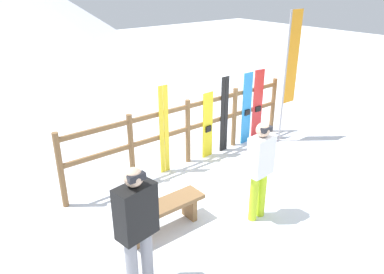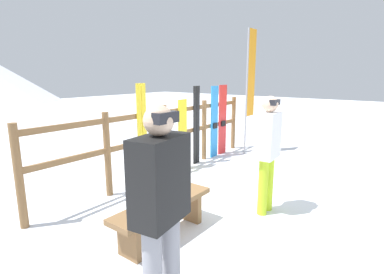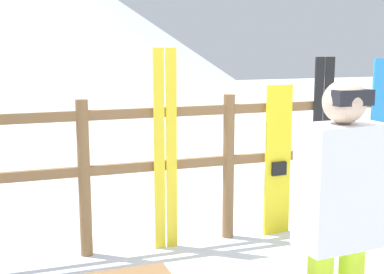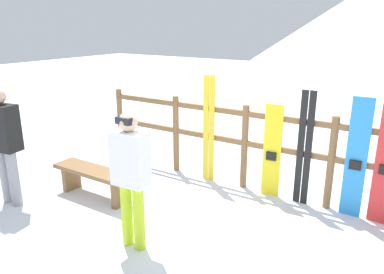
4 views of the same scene
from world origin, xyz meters
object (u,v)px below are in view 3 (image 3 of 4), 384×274
(ski_pair_yellow, at_px, (165,151))
(snowboard_blue, at_px, (381,142))
(snowboard_yellow, at_px, (278,161))
(ski_pair_black, at_px, (322,144))
(person_white, at_px, (339,216))

(ski_pair_yellow, distance_m, snowboard_blue, 2.16)
(snowboard_yellow, distance_m, ski_pair_black, 0.47)
(snowboard_yellow, distance_m, snowboard_blue, 1.11)
(person_white, relative_size, ski_pair_yellow, 0.93)
(ski_pair_yellow, xyz_separation_m, ski_pair_black, (1.50, 0.00, -0.04))
(snowboard_yellow, relative_size, ski_pair_black, 0.85)
(ski_pair_yellow, xyz_separation_m, snowboard_blue, (2.16, -0.00, -0.06))
(person_white, distance_m, snowboard_blue, 2.82)
(snowboard_yellow, xyz_separation_m, snowboard_blue, (1.11, 0.00, 0.11))
(ski_pair_black, bearing_deg, person_white, -120.98)
(ski_pair_yellow, relative_size, snowboard_yellow, 1.24)
(snowboard_yellow, height_order, snowboard_blue, snowboard_blue)
(person_white, height_order, ski_pair_black, ski_pair_black)
(ski_pair_yellow, bearing_deg, ski_pair_black, 0.00)
(ski_pair_yellow, height_order, ski_pair_black, ski_pair_yellow)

